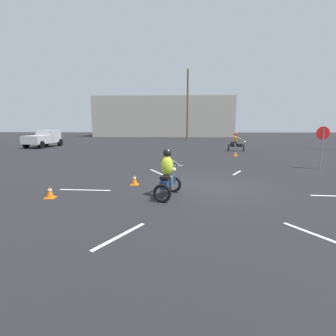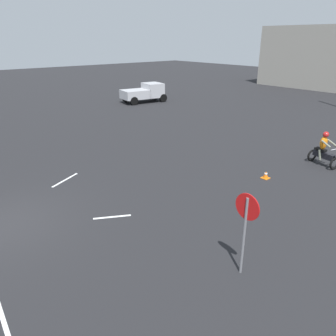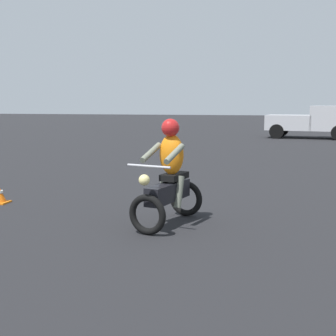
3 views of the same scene
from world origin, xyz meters
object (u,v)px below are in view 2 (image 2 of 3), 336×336
(pickup_truck, at_px, (145,92))
(stop_sign, at_px, (246,218))
(motorcycle_rider_background, at_px, (324,151))
(traffic_cone_mid_center, at_px, (266,175))

(pickup_truck, distance_m, stop_sign, 24.97)
(motorcycle_rider_background, relative_size, stop_sign, 0.72)
(motorcycle_rider_background, xyz_separation_m, traffic_cone_mid_center, (-0.78, -3.50, -0.57))
(stop_sign, bearing_deg, pickup_truck, 149.60)
(pickup_truck, bearing_deg, motorcycle_rider_background, -1.10)
(stop_sign, xyz_separation_m, traffic_cone_mid_center, (-3.24, 5.82, -1.48))
(pickup_truck, bearing_deg, traffic_cone_mid_center, -11.67)
(motorcycle_rider_background, bearing_deg, traffic_cone_mid_center, 1.82)
(motorcycle_rider_background, distance_m, pickup_truck, 19.36)
(pickup_truck, height_order, stop_sign, stop_sign)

